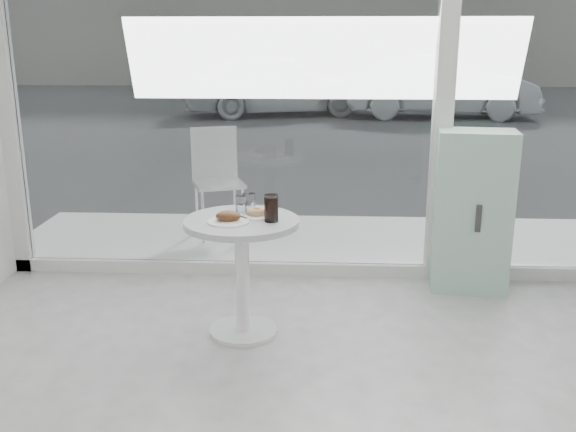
# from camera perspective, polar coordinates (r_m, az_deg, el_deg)

# --- Properties ---
(room_shell) EXTENTS (6.00, 6.00, 6.00)m
(room_shell) POSITION_cam_1_polar(r_m,az_deg,el_deg) (1.34, 3.80, 17.77)
(room_shell) COLOR white
(room_shell) RESTS_ON ground
(storefront) EXTENTS (5.00, 0.14, 3.00)m
(storefront) POSITION_cam_1_polar(r_m,az_deg,el_deg) (4.90, 4.10, 13.86)
(storefront) COLOR silver
(storefront) RESTS_ON ground
(main_table) EXTENTS (0.72, 0.72, 0.77)m
(main_table) POSITION_cam_1_polar(r_m,az_deg,el_deg) (4.05, -4.11, -3.27)
(main_table) COLOR white
(main_table) RESTS_ON ground
(patio_deck) EXTENTS (5.60, 1.60, 0.05)m
(patio_deck) POSITION_cam_1_polar(r_m,az_deg,el_deg) (5.99, 2.94, -2.25)
(patio_deck) COLOR silver
(patio_deck) RESTS_ON ground
(street) EXTENTS (40.00, 24.00, 0.00)m
(street) POSITION_cam_1_polar(r_m,az_deg,el_deg) (17.99, 3.00, 9.63)
(street) COLOR #333333
(street) RESTS_ON ground
(mint_cabinet) EXTENTS (0.60, 0.44, 1.21)m
(mint_cabinet) POSITION_cam_1_polar(r_m,az_deg,el_deg) (4.97, 16.06, 0.40)
(mint_cabinet) COLOR #A0CDB3
(mint_cabinet) RESTS_ON ground
(patio_chair) EXTENTS (0.55, 0.55, 1.00)m
(patio_chair) POSITION_cam_1_polar(r_m,az_deg,el_deg) (6.04, -6.32, 3.69)
(patio_chair) COLOR white
(patio_chair) RESTS_ON patio_deck
(car_white) EXTENTS (4.79, 2.92, 1.53)m
(car_white) POSITION_cam_1_polar(r_m,az_deg,el_deg) (16.05, -1.15, 11.66)
(car_white) COLOR silver
(car_white) RESTS_ON street
(car_silver) EXTENTS (4.49, 1.70, 1.46)m
(car_silver) POSITION_cam_1_polar(r_m,az_deg,el_deg) (15.91, 13.40, 11.10)
(car_silver) COLOR #9A9DA1
(car_silver) RESTS_ON street
(plate_fritter) EXTENTS (0.25, 0.25, 0.07)m
(plate_fritter) POSITION_cam_1_polar(r_m,az_deg,el_deg) (3.91, -5.28, -0.18)
(plate_fritter) COLOR white
(plate_fritter) RESTS_ON main_table
(plate_donut) EXTENTS (0.22, 0.22, 0.05)m
(plate_donut) POSITION_cam_1_polar(r_m,az_deg,el_deg) (4.03, -2.82, 0.24)
(plate_donut) COLOR white
(plate_donut) RESTS_ON main_table
(water_tumbler_a) EXTENTS (0.07, 0.07, 0.12)m
(water_tumbler_a) POSITION_cam_1_polar(r_m,az_deg,el_deg) (4.09, -4.17, 0.92)
(water_tumbler_a) COLOR white
(water_tumbler_a) RESTS_ON main_table
(water_tumbler_b) EXTENTS (0.08, 0.08, 0.13)m
(water_tumbler_b) POSITION_cam_1_polar(r_m,az_deg,el_deg) (4.11, -3.49, 1.06)
(water_tumbler_b) COLOR white
(water_tumbler_b) RESTS_ON main_table
(cola_glass) EXTENTS (0.09, 0.09, 0.17)m
(cola_glass) POSITION_cam_1_polar(r_m,az_deg,el_deg) (3.90, -1.50, 0.67)
(cola_glass) COLOR white
(cola_glass) RESTS_ON main_table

